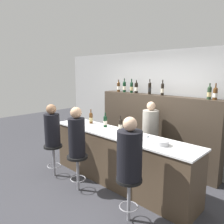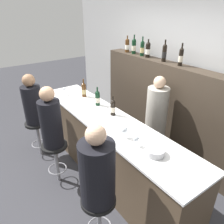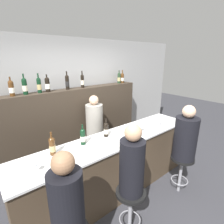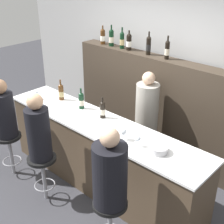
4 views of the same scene
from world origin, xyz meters
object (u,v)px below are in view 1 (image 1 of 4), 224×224
(wine_bottle_counter_0, at_px, (91,118))
(wine_bottle_backbar_0, at_px, (119,87))
(wine_bottle_counter_2, at_px, (120,125))
(wine_bottle_backbar_7, at_px, (215,93))
(wine_glass_0, at_px, (74,119))
(guest_seated_left, at_px, (52,128))
(guest_seated_middle, at_px, (77,135))
(guest_seated_right, at_px, (129,153))
(wine_bottle_counter_1, at_px, (105,121))
(wine_glass_1, at_px, (136,134))
(bar_stool_left, at_px, (53,152))
(wine_bottle_backbar_2, at_px, (132,87))
(metal_bowl, at_px, (162,143))
(wine_glass_2, at_px, (147,137))
(wine_bottle_backbar_6, at_px, (209,93))
(wine_bottle_backbar_4, at_px, (150,88))
(wine_bottle_backbar_5, at_px, (162,89))
(wine_bottle_backbar_3, at_px, (136,88))
(bar_stool_middle, at_px, (78,163))
(bar_stool_right, at_px, (129,188))
(bartender, at_px, (150,140))
(wine_bottle_backbar_1, at_px, (124,87))

(wine_bottle_counter_0, height_order, wine_bottle_backbar_0, wine_bottle_backbar_0)
(wine_bottle_counter_2, relative_size, wine_bottle_backbar_7, 0.98)
(wine_bottle_backbar_0, relative_size, wine_glass_0, 2.27)
(guest_seated_left, bearing_deg, guest_seated_middle, 0.00)
(wine_glass_0, relative_size, guest_seated_right, 0.15)
(wine_bottle_counter_0, distance_m, wine_bottle_counter_1, 0.45)
(wine_glass_1, relative_size, bar_stool_left, 0.23)
(wine_bottle_counter_0, relative_size, wine_bottle_counter_1, 1.04)
(wine_bottle_backbar_2, bearing_deg, metal_bowl, -37.43)
(wine_glass_0, distance_m, guest_seated_middle, 1.08)
(wine_glass_2, bearing_deg, wine_bottle_backbar_6, 72.01)
(wine_bottle_backbar_4, height_order, guest_seated_middle, wine_bottle_backbar_4)
(wine_bottle_backbar_5, xyz_separation_m, wine_glass_0, (-1.40, -1.33, -0.66))
(wine_glass_1, xyz_separation_m, guest_seated_left, (-1.65, -0.60, -0.08))
(wine_glass_2, height_order, bar_stool_left, wine_glass_2)
(wine_bottle_backbar_3, bearing_deg, wine_bottle_backbar_6, 0.00)
(wine_bottle_backbar_6, relative_size, bar_stool_left, 0.45)
(wine_bottle_backbar_2, relative_size, bar_stool_middle, 0.51)
(wine_bottle_backbar_7, xyz_separation_m, wine_glass_2, (-0.54, -1.33, -0.64))
(wine_bottle_backbar_2, xyz_separation_m, wine_bottle_backbar_5, (0.85, -0.00, 0.00))
(wine_bottle_counter_0, xyz_separation_m, metal_bowl, (1.91, -0.18, -0.09))
(wine_bottle_counter_2, relative_size, wine_bottle_backbar_4, 0.87)
(wine_bottle_backbar_4, relative_size, guest_seated_right, 0.39)
(wine_bottle_counter_2, height_order, wine_bottle_backbar_5, wine_bottle_backbar_5)
(wine_bottle_backbar_2, bearing_deg, guest_seated_left, -103.44)
(bar_stool_right, bearing_deg, bartender, 114.39)
(wine_bottle_backbar_1, bearing_deg, wine_bottle_backbar_3, 0.00)
(bar_stool_right, bearing_deg, wine_bottle_counter_2, 137.55)
(metal_bowl, height_order, bar_stool_middle, metal_bowl)
(wine_bottle_backbar_1, height_order, wine_glass_1, wine_bottle_backbar_1)
(wine_glass_1, distance_m, wine_glass_2, 0.22)
(wine_bottle_backbar_5, relative_size, metal_bowl, 1.62)
(metal_bowl, bearing_deg, guest_seated_right, -99.71)
(wine_bottle_backbar_7, xyz_separation_m, guest_seated_right, (-0.41, -1.93, -0.70))
(bar_stool_middle, bearing_deg, wine_bottle_backbar_4, 84.81)
(wine_bottle_backbar_0, xyz_separation_m, wine_bottle_backbar_5, (1.28, 0.00, 0.01))
(wine_bottle_backbar_2, bearing_deg, wine_bottle_backbar_4, 0.00)
(wine_bottle_backbar_6, bearing_deg, wine_glass_1, -116.01)
(wine_bottle_backbar_3, xyz_separation_m, guest_seated_middle, (0.20, -1.93, -0.70))
(wine_bottle_backbar_7, height_order, wine_glass_2, wine_bottle_backbar_7)
(wine_bottle_backbar_6, distance_m, bar_stool_middle, 2.73)
(wine_bottle_counter_1, relative_size, wine_bottle_backbar_4, 0.89)
(wine_bottle_backbar_2, bearing_deg, wine_bottle_backbar_6, 0.00)
(bar_stool_right, bearing_deg, wine_glass_1, 120.05)
(wine_bottle_counter_1, height_order, guest_seated_right, guest_seated_right)
(wine_bottle_backbar_5, relative_size, wine_glass_2, 2.51)
(wine_bottle_counter_0, distance_m, bartender, 1.36)
(wine_bottle_counter_0, relative_size, bartender, 0.21)
(wine_glass_1, xyz_separation_m, bar_stool_left, (-1.65, -0.60, -0.59))
(wine_bottle_backbar_7, distance_m, bar_stool_middle, 2.79)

